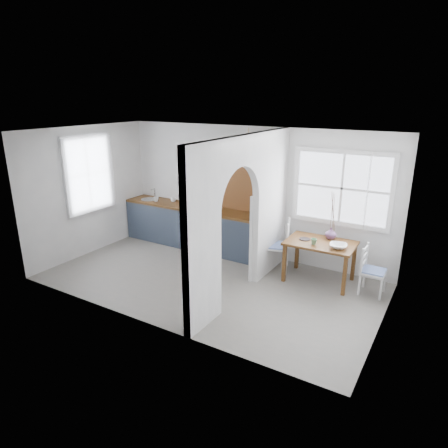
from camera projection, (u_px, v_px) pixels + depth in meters
The scene contains 26 objects.
floor at pixel (208, 281), 7.10m from camera, with size 5.80×3.20×0.01m, color gray.
ceiling at pixel (206, 132), 6.30m from camera, with size 5.80×3.20×0.01m, color white.
walls at pixel (208, 211), 6.70m from camera, with size 5.81×3.21×2.60m.
partition at pixel (246, 208), 6.36m from camera, with size 0.12×3.20×2.60m.
kitchen_window at pixel (88, 174), 8.00m from camera, with size 0.10×1.16×1.50m, color white, non-canonical shape.
nook_window at pixel (342, 188), 7.00m from camera, with size 1.76×0.10×1.30m, color white, non-canonical shape.
counter at pixel (198, 227), 8.59m from camera, with size 3.50×0.60×0.90m.
sink at pixel (150, 200), 9.08m from camera, with size 0.40×0.40×0.02m, color silver.
backsplash at pixel (242, 189), 8.07m from camera, with size 1.65×0.03×0.90m, color brown.
shelf at pixel (240, 157), 7.80m from camera, with size 1.75×0.20×0.21m.
pendant_lamp at pixel (248, 168), 7.39m from camera, with size 0.26×0.26×0.16m, color beige.
utensil_rail at pixel (264, 196), 7.09m from camera, with size 0.02×0.02×0.50m, color silver.
dining_table at pixel (319, 262), 7.02m from camera, with size 1.17×0.78×0.73m, color brown, non-canonical shape.
chair_left at pixel (276, 245), 7.44m from camera, with size 0.45×0.45×0.99m, color silver, non-canonical shape.
chair_right at pixel (374, 271), 6.55m from camera, with size 0.38×0.38×0.82m, color silver, non-canonical shape.
kettle at pixel (259, 213), 7.59m from camera, with size 0.21×0.17×0.25m, color white, non-canonical shape.
mug_a at pixel (156, 199), 8.87m from camera, with size 0.11×0.11×0.11m, color white.
mug_b at pixel (173, 200), 8.85m from camera, with size 0.12×0.12×0.09m, color white.
knife_block at pixel (191, 199), 8.60m from camera, with size 0.11×0.15×0.23m, color #362419.
jar at pixel (206, 204), 8.38m from camera, with size 0.11×0.11×0.17m, color brown.
towel_magenta at pixel (262, 256), 7.52m from camera, with size 0.02×0.03×0.55m, color #C73272.
towel_orange at pixel (261, 258), 7.49m from camera, with size 0.02×0.03×0.54m, color #C3551D.
bowl at pixel (338, 246), 6.64m from camera, with size 0.29×0.29×0.07m, color white.
table_cup at pixel (314, 242), 6.79m from camera, with size 0.11×0.11×0.10m, color #609267.
plate at pixel (305, 239), 7.04m from camera, with size 0.19×0.19×0.02m, color black.
vase at pixel (331, 233), 7.05m from camera, with size 0.20×0.20×0.20m, color #66426E.
Camera 1 is at (3.56, -5.38, 3.16)m, focal length 32.00 mm.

